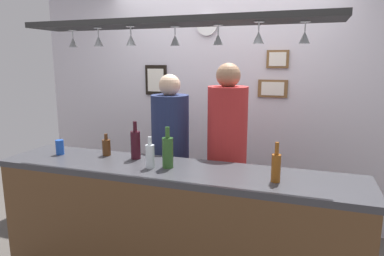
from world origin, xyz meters
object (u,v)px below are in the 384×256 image
at_px(bottle_soda_clear, 150,155).
at_px(person_left_navy_shirt, 170,146).
at_px(picture_frame_caricature, 156,80).
at_px(person_right_red_shirt, 227,144).
at_px(bottle_beer_brown_stubby, 106,147).
at_px(bottle_wine_dark_red, 135,144).
at_px(bottle_champagne_green, 168,152).
at_px(wall_clock, 207,25).
at_px(picture_frame_lower_pair, 273,89).
at_px(bottle_beer_amber_tall, 276,167).
at_px(picture_frame_upper_small, 278,59).
at_px(drink_can, 60,147).

bearing_deg(bottle_soda_clear, person_left_navy_shirt, 99.82).
height_order(bottle_soda_clear, picture_frame_caricature, picture_frame_caricature).
xyz_separation_m(person_right_red_shirt, bottle_beer_brown_stubby, (-0.90, -0.46, 0.01)).
height_order(bottle_wine_dark_red, bottle_champagne_green, same).
bearing_deg(wall_clock, picture_frame_lower_pair, 0.50).
relative_size(person_left_navy_shirt, bottle_soda_clear, 7.12).
xyz_separation_m(bottle_beer_brown_stubby, bottle_beer_amber_tall, (1.37, -0.19, 0.03)).
relative_size(bottle_soda_clear, picture_frame_lower_pair, 0.77).
distance_m(bottle_champagne_green, picture_frame_lower_pair, 1.56).
height_order(person_left_navy_shirt, picture_frame_upper_small, picture_frame_upper_small).
relative_size(bottle_soda_clear, bottle_beer_amber_tall, 0.88).
bearing_deg(picture_frame_upper_small, bottle_beer_brown_stubby, -133.75).
height_order(person_left_navy_shirt, person_right_red_shirt, person_right_red_shirt).
height_order(bottle_beer_brown_stubby, bottle_soda_clear, bottle_soda_clear).
bearing_deg(person_right_red_shirt, drink_can, -156.17).
relative_size(bottle_beer_brown_stubby, picture_frame_upper_small, 0.82).
bearing_deg(bottle_wine_dark_red, drink_can, -172.02).
bearing_deg(bottle_beer_amber_tall, picture_frame_caricature, 135.84).
xyz_separation_m(person_right_red_shirt, bottle_wine_dark_red, (-0.63, -0.47, 0.06)).
relative_size(bottle_beer_brown_stubby, picture_frame_caricature, 0.53).
relative_size(drink_can, picture_frame_lower_pair, 0.41).
distance_m(bottle_soda_clear, bottle_wine_dark_red, 0.28).
relative_size(bottle_champagne_green, picture_frame_lower_pair, 1.00).
bearing_deg(wall_clock, drink_can, -122.03).
bearing_deg(bottle_wine_dark_red, bottle_soda_clear, -40.07).
bearing_deg(bottle_beer_amber_tall, bottle_champagne_green, 176.08).
height_order(person_right_red_shirt, bottle_beer_amber_tall, person_right_red_shirt).
bearing_deg(bottle_champagne_green, wall_clock, 95.27).
bearing_deg(person_right_red_shirt, picture_frame_lower_pair, 70.69).
bearing_deg(wall_clock, bottle_champagne_green, -84.73).
bearing_deg(bottle_champagne_green, drink_can, 177.79).
bearing_deg(bottle_champagne_green, picture_frame_caricature, 117.60).
relative_size(bottle_soda_clear, wall_clock, 1.05).
height_order(picture_frame_lower_pair, picture_frame_upper_small, picture_frame_upper_small).
height_order(person_right_red_shirt, drink_can, person_right_red_shirt).
relative_size(bottle_beer_brown_stubby, bottle_champagne_green, 0.60).
relative_size(person_left_navy_shirt, bottle_champagne_green, 5.46).
bearing_deg(drink_can, wall_clock, 57.97).
xyz_separation_m(bottle_champagne_green, picture_frame_lower_pair, (0.58, 1.41, 0.36)).
bearing_deg(bottle_soda_clear, bottle_champagne_green, 22.44).
bearing_deg(bottle_beer_amber_tall, person_right_red_shirt, 125.79).
relative_size(bottle_soda_clear, bottle_champagne_green, 0.77).
xyz_separation_m(bottle_soda_clear, picture_frame_upper_small, (0.73, 1.46, 0.69)).
distance_m(picture_frame_caricature, wall_clock, 0.85).
bearing_deg(drink_can, picture_frame_upper_small, 40.63).
bearing_deg(picture_frame_lower_pair, bottle_beer_amber_tall, -82.58).
xyz_separation_m(bottle_soda_clear, bottle_champagne_green, (0.12, 0.05, 0.03)).
distance_m(bottle_soda_clear, picture_frame_lower_pair, 1.66).
bearing_deg(bottle_champagne_green, person_left_navy_shirt, 110.93).
bearing_deg(drink_can, person_left_navy_shirt, 36.90).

